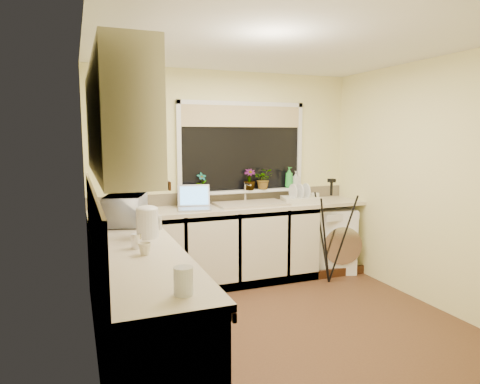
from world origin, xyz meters
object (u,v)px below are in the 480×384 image
tripod (330,231)px  soap_bottle_clear (296,179)px  steel_jar (137,241)px  soap_bottle_green (289,177)px  laptop (194,203)px  glass_jug (183,281)px  dish_rack (301,200)px  washing_machine (329,239)px  cup_back (315,196)px  plant_a (202,182)px  kettle (147,223)px  cup_left (145,249)px  microwave (126,210)px  plant_c (249,179)px  plant_d (264,179)px

tripod → soap_bottle_clear: 0.83m
steel_jar → tripod: bearing=24.7°
tripod → soap_bottle_green: 0.87m
laptop → glass_jug: bearing=-94.0°
dish_rack → soap_bottle_green: (-0.03, 0.26, 0.25)m
dish_rack → tripod: 0.52m
washing_machine → cup_back: (-0.19, 0.07, 0.55)m
soap_bottle_clear → plant_a: bearing=179.2°
plant_a → cup_back: size_ratio=2.03×
kettle → washing_machine: bearing=25.7°
soap_bottle_green → cup_left: bearing=-137.8°
cup_back → laptop: bearing=-176.8°
microwave → soap_bottle_clear: 2.32m
steel_jar → soap_bottle_clear: soap_bottle_clear is taller
laptop → steel_jar: size_ratio=4.00×
steel_jar → soap_bottle_green: size_ratio=0.41×
glass_jug → washing_machine: bearing=45.0°
plant_c → tripod: bearing=-38.4°
dish_rack → steel_jar: 2.57m
plant_a → soap_bottle_green: (1.13, -0.01, 0.02)m
glass_jug → cup_left: bearing=94.9°
washing_machine → kettle: bearing=-135.3°
tripod → glass_jug: (-2.23, -2.08, 0.37)m
washing_machine → plant_c: plant_c is taller
steel_jar → plant_a: plant_a is taller
washing_machine → plant_a: size_ratio=3.53×
glass_jug → plant_d: plant_d is taller
laptop → microwave: size_ratio=0.86×
tripod → soap_bottle_clear: soap_bottle_clear is taller
kettle → soap_bottle_clear: 2.50m
kettle → tripod: size_ratio=0.19×
tripod → soap_bottle_green: bearing=132.8°
plant_c → cup_left: (-1.54, -1.87, -0.23)m
tripod → cup_back: (0.08, 0.48, 0.34)m
soap_bottle_clear → cup_left: soap_bottle_clear is taller
soap_bottle_clear → cup_left: (-2.18, -1.88, -0.21)m
microwave → cup_back: bearing=-58.2°
kettle → soap_bottle_clear: soap_bottle_clear is taller
laptop → cup_back: laptop is taller
soap_bottle_green → soap_bottle_clear: bearing=-6.4°
laptop → soap_bottle_green: bearing=22.6°
washing_machine → cup_left: size_ratio=8.96×
tripod → plant_a: (-1.34, 0.63, 0.56)m
plant_d → soap_bottle_green: bearing=3.8°
plant_a → kettle: bearing=-121.3°
steel_jar → plant_d: size_ratio=0.42×
kettle → plant_d: 2.14m
dish_rack → soap_bottle_green: soap_bottle_green is taller
plant_c → cup_left: size_ratio=2.83×
laptop → kettle: laptop is taller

